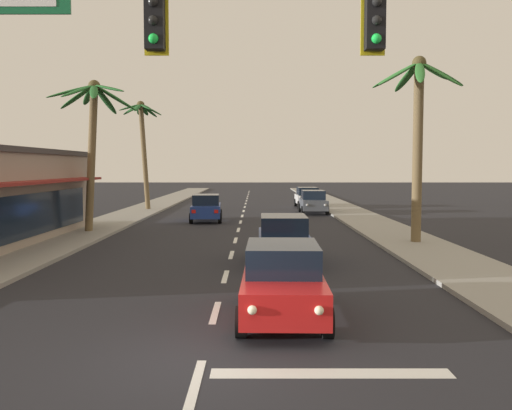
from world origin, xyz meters
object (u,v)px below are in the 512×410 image
palm_left_second (91,123)px  palm_right_second (416,119)px  sedan_oncoming_far (204,208)px  sedan_parked_nearest_kerb (305,197)px  sedan_third_in_queue (281,239)px  traffic_signal_mast (377,63)px  sedan_lead_at_stop_bar (280,281)px  palm_left_third (140,133)px  sedan_parked_mid_kerb (311,202)px

palm_left_second → palm_right_second: (15.23, -4.04, -0.12)m
sedan_oncoming_far → sedan_parked_nearest_kerb: 13.90m
sedan_third_in_queue → palm_left_second: (-9.19, 8.69, 4.75)m
traffic_signal_mast → sedan_oncoming_far: bearing=101.8°
sedan_third_in_queue → sedan_lead_at_stop_bar: bearing=-93.0°
palm_left_second → palm_left_third: palm_left_third is taller
sedan_parked_nearest_kerb → sedan_lead_at_stop_bar: bearing=-96.2°
sedan_lead_at_stop_bar → palm_left_second: 18.77m
palm_right_second → sedan_parked_mid_kerb: bearing=99.9°
palm_left_third → palm_right_second: bearing=-50.0°
traffic_signal_mast → palm_left_second: (-10.32, 18.62, 0.42)m
sedan_third_in_queue → sedan_parked_nearest_kerb: 27.05m
sedan_lead_at_stop_bar → palm_left_third: (-9.35, 30.64, 5.12)m
sedan_parked_mid_kerb → sedan_lead_at_stop_bar: bearing=-97.3°
sedan_lead_at_stop_bar → palm_right_second: (6.42, 11.84, 4.63)m
sedan_third_in_queue → sedan_parked_mid_kerb: size_ratio=1.00×
sedan_parked_mid_kerb → sedan_parked_nearest_kerb: bearing=88.7°
sedan_third_in_queue → palm_left_second: palm_left_second is taller
sedan_oncoming_far → sedan_parked_nearest_kerb: (7.43, 11.74, 0.00)m
sedan_oncoming_far → sedan_third_in_queue: bearing=-74.8°
sedan_oncoming_far → palm_right_second: bearing=-45.9°
palm_left_second → palm_left_third: 14.78m
palm_left_third → palm_right_second: 24.54m
sedan_lead_at_stop_bar → sedan_third_in_queue: size_ratio=1.01×
sedan_oncoming_far → palm_left_second: size_ratio=0.58×
sedan_oncoming_far → sedan_parked_mid_kerb: 9.32m
sedan_lead_at_stop_bar → sedan_oncoming_far: bearing=99.5°
sedan_oncoming_far → palm_left_third: palm_left_third is taller
traffic_signal_mast → palm_left_third: 35.11m
sedan_third_in_queue → palm_left_third: bearing=112.5°
palm_left_third → sedan_parked_mid_kerb: bearing=-11.2°
sedan_parked_nearest_kerb → palm_right_second: palm_right_second is taller
sedan_parked_mid_kerb → sedan_oncoming_far: bearing=-141.6°
sedan_parked_mid_kerb → palm_left_third: palm_left_third is taller
sedan_third_in_queue → palm_left_third: 25.90m
palm_left_second → palm_right_second: 15.76m
sedan_lead_at_stop_bar → traffic_signal_mast: bearing=-61.2°
sedan_lead_at_stop_bar → palm_left_third: bearing=107.0°
sedan_third_in_queue → sedan_parked_nearest_kerb: bearing=82.9°
sedan_oncoming_far → palm_left_third: 11.29m
sedan_parked_nearest_kerb → sedan_parked_mid_kerb: (-0.13, -5.96, 0.00)m
palm_right_second → sedan_lead_at_stop_bar: bearing=-118.5°
sedan_parked_nearest_kerb → sedan_parked_mid_kerb: size_ratio=1.01×
sedan_parked_nearest_kerb → palm_left_third: size_ratio=0.53×
traffic_signal_mast → sedan_third_in_queue: 10.89m
sedan_parked_nearest_kerb → palm_left_second: (-12.53, -18.16, 4.75)m
sedan_oncoming_far → sedan_parked_nearest_kerb: bearing=57.7°
sedan_oncoming_far → traffic_signal_mast: bearing=-78.2°
traffic_signal_mast → palm_left_second: palm_left_second is taller
sedan_parked_mid_kerb → palm_left_third: (-12.93, 2.56, 5.12)m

